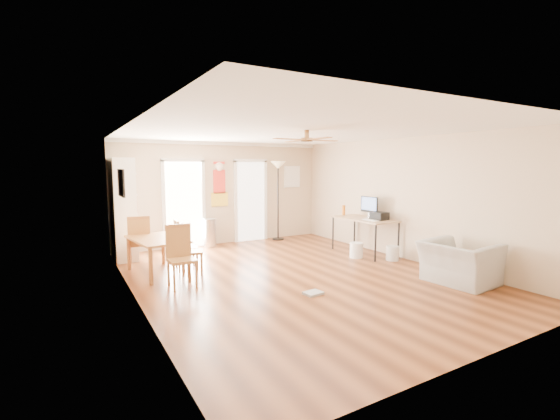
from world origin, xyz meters
TOP-DOWN VIEW (x-y plane):
  - floor at (0.00, 0.00)m, footprint 7.00×7.00m
  - ceiling at (0.00, 0.00)m, footprint 5.50×7.00m
  - wall_back at (0.00, 3.50)m, footprint 5.50×0.04m
  - wall_front at (0.00, -3.50)m, footprint 5.50×0.04m
  - wall_left at (-2.75, 0.00)m, footprint 0.04×7.00m
  - wall_right at (2.75, 0.00)m, footprint 0.04×7.00m
  - crown_molding at (0.00, 0.00)m, footprint 5.50×7.00m
  - kitchen_doorway at (-1.05, 3.48)m, footprint 0.90×0.10m
  - bathroom_doorway at (0.75, 3.48)m, footprint 0.80×0.10m
  - wall_decal at (-0.13, 3.48)m, footprint 0.46×0.03m
  - ac_grille at (2.05, 3.47)m, footprint 0.50×0.04m
  - framed_poster at (-2.73, 1.40)m, footprint 0.04×0.66m
  - ceiling_fan at (0.00, -0.30)m, footprint 1.24×1.24m
  - bookshelf at (-2.51, 2.99)m, footprint 0.49×1.00m
  - dining_table at (-2.15, 1.42)m, footprint 0.98×1.44m
  - dining_chair_right_a at (-1.60, 1.44)m, footprint 0.43×0.43m
  - dining_chair_right_b at (-1.60, 1.07)m, footprint 0.50×0.50m
  - dining_chair_near at (-1.98, 0.39)m, footprint 0.42×0.42m
  - dining_chair_far at (-2.33, 2.18)m, footprint 0.48×0.48m
  - trash_can at (-0.50, 3.24)m, footprint 0.33×0.33m
  - torchiere_lamp at (1.44, 3.19)m, footprint 0.45×0.45m
  - computer_desk at (2.32, 0.77)m, footprint 0.76×1.51m
  - imac at (2.47, 0.78)m, footprint 0.15×0.53m
  - keyboard at (2.20, 0.45)m, footprint 0.14×0.39m
  - printer at (2.45, 0.43)m, footprint 0.30×0.35m
  - orange_bottle at (2.30, 1.48)m, footprint 0.10×0.10m
  - wastebasket_a at (1.89, 0.53)m, footprint 0.34×0.34m
  - wastebasket_b at (2.39, -0.04)m, footprint 0.32×0.32m
  - floor_cloth at (-0.32, -0.99)m, footprint 0.30×0.25m
  - armchair at (2.15, -1.76)m, footprint 1.03×1.16m

SIDE VIEW (x-z plane):
  - floor at x=0.00m, z-range 0.00..0.00m
  - floor_cloth at x=-0.32m, z-range 0.00..0.04m
  - wastebasket_b at x=2.39m, z-range 0.00..0.31m
  - wastebasket_a at x=1.89m, z-range 0.00..0.33m
  - dining_table at x=-2.15m, z-range 0.00..0.67m
  - trash_can at x=-0.50m, z-range 0.00..0.70m
  - armchair at x=2.15m, z-range 0.00..0.71m
  - computer_desk at x=2.32m, z-range 0.00..0.81m
  - dining_chair_right_b at x=-1.60m, z-range 0.00..0.95m
  - dining_chair_right_a at x=-1.60m, z-range 0.00..0.96m
  - dining_chair_far at x=-2.33m, z-range 0.00..1.01m
  - dining_chair_near at x=-1.98m, z-range 0.00..1.02m
  - keyboard at x=2.20m, z-range 0.81..0.82m
  - printer at x=2.45m, z-range 0.81..0.98m
  - orange_bottle at x=2.30m, z-range 0.81..1.05m
  - kitchen_doorway at x=-1.05m, z-range 0.00..2.10m
  - bathroom_doorway at x=0.75m, z-range 0.00..2.10m
  - imac at x=2.47m, z-range 0.81..1.30m
  - torchiere_lamp at x=1.44m, z-range 0.00..2.12m
  - bookshelf at x=-2.51m, z-range 0.00..2.16m
  - wall_back at x=0.00m, z-range 0.00..2.60m
  - wall_front at x=0.00m, z-range 0.00..2.60m
  - wall_left at x=-2.75m, z-range 0.00..2.60m
  - wall_right at x=2.75m, z-range 0.00..2.60m
  - wall_decal at x=-0.13m, z-range 1.00..2.10m
  - ac_grille at x=2.05m, z-range 1.40..2.00m
  - framed_poster at x=-2.73m, z-range 1.46..1.94m
  - ceiling_fan at x=0.00m, z-range 2.33..2.53m
  - crown_molding at x=0.00m, z-range 2.52..2.60m
  - ceiling at x=0.00m, z-range 2.60..2.60m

